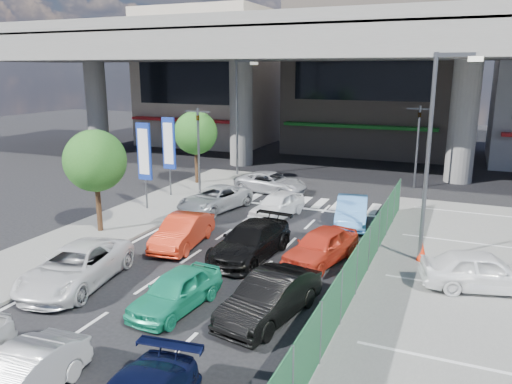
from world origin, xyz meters
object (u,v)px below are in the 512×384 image
at_px(hatch_white_back_mid, 17,381).
at_px(sedan_black_mid, 250,241).
at_px(taxi_orange_right, 321,246).
at_px(crossing_wagon_silver, 271,183).
at_px(sedan_white_mid_left, 76,267).
at_px(traffic_cone, 422,251).
at_px(taxi_orange_left, 183,231).
at_px(street_lamp_left, 239,108).
at_px(sedan_white_front_mid, 277,205).
at_px(tree_near, 95,161).
at_px(hatch_black_mid_right, 270,297).
at_px(tree_far, 196,133).
at_px(signboard_far, 169,146).
at_px(parked_sedan_white, 482,271).
at_px(kei_truck_front_right, 352,211).
at_px(signboard_near, 144,154).
at_px(street_lamp_right, 434,142).
at_px(taxi_teal_mid, 176,291).
at_px(traffic_light_left, 198,130).
at_px(wagon_silver_front_left, 215,199).
at_px(traffic_light_right, 419,126).

height_order(hatch_white_back_mid, sedan_black_mid, sedan_black_mid).
xyz_separation_m(taxi_orange_right, crossing_wagon_silver, (-5.92, 9.86, -0.06)).
height_order(sedan_white_mid_left, traffic_cone, sedan_white_mid_left).
bearing_deg(taxi_orange_left, street_lamp_left, 98.35).
bearing_deg(hatch_white_back_mid, sedan_white_front_mid, 84.66).
bearing_deg(tree_near, taxi_orange_right, 2.50).
height_order(tree_near, traffic_cone, tree_near).
bearing_deg(hatch_black_mid_right, taxi_orange_left, 152.61).
bearing_deg(tree_far, signboard_far, -86.74).
relative_size(tree_near, sedan_white_front_mid, 1.26).
distance_m(signboard_far, hatch_white_back_mid, 19.06).
xyz_separation_m(tree_near, parked_sedan_white, (16.18, 0.04, -2.63)).
relative_size(hatch_white_back_mid, crossing_wagon_silver, 0.83).
relative_size(sedan_white_front_mid, kei_truck_front_right, 0.92).
height_order(signboard_near, tree_far, tree_far).
bearing_deg(street_lamp_right, crossing_wagon_silver, 139.30).
bearing_deg(parked_sedan_white, signboard_near, 62.27).
height_order(tree_far, sedan_white_front_mid, tree_far).
height_order(street_lamp_right, taxi_teal_mid, street_lamp_right).
height_order(signboard_far, sedan_white_front_mid, signboard_far).
relative_size(tree_far, hatch_white_back_mid, 1.29).
distance_m(street_lamp_right, hatch_white_back_mid, 15.29).
height_order(street_lamp_left, signboard_near, street_lamp_left).
distance_m(street_lamp_right, tree_near, 14.38).
xyz_separation_m(traffic_light_left, kei_truck_front_right, (9.67, -2.24, -3.26)).
bearing_deg(traffic_cone, parked_sedan_white, -43.22).
distance_m(tree_far, wagon_silver_front_left, 6.94).
xyz_separation_m(traffic_light_left, hatch_white_back_mid, (5.66, -18.54, -3.32)).
height_order(traffic_light_right, taxi_teal_mid, traffic_light_right).
bearing_deg(traffic_light_right, wagon_silver_front_left, -134.57).
height_order(sedan_black_mid, parked_sedan_white, parked_sedan_white).
bearing_deg(hatch_white_back_mid, traffic_light_left, 102.47).
distance_m(tree_far, taxi_orange_right, 15.31).
distance_m(traffic_light_right, traffic_cone, 13.53).
bearing_deg(traffic_light_left, traffic_cone, -24.25).
height_order(hatch_black_mid_right, taxi_orange_left, hatch_black_mid_right).
height_order(signboard_near, sedan_white_front_mid, signboard_near).
distance_m(kei_truck_front_right, parked_sedan_white, 8.08).
xyz_separation_m(sedan_white_mid_left, sedan_white_front_mid, (3.62, 10.48, -0.04)).
relative_size(taxi_orange_right, wagon_silver_front_left, 0.87).
distance_m(sedan_white_mid_left, sedan_black_mid, 6.64).
bearing_deg(taxi_orange_right, tree_near, -162.87).
bearing_deg(sedan_white_mid_left, street_lamp_left, 87.66).
xyz_separation_m(traffic_light_right, traffic_cone, (1.57, -12.98, -3.49)).
bearing_deg(sedan_black_mid, tree_far, 133.42).
xyz_separation_m(street_lamp_left, taxi_teal_mid, (6.59, -19.14, -4.14)).
height_order(traffic_light_right, parked_sedan_white, traffic_light_right).
relative_size(wagon_silver_front_left, crossing_wagon_silver, 1.02).
distance_m(street_lamp_left, signboard_near, 10.19).
distance_m(street_lamp_left, sedan_black_mid, 16.29).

